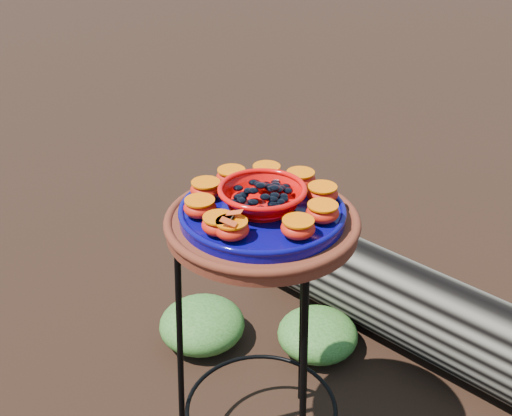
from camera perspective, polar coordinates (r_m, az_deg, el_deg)
The scene contains 19 objects.
plant_stand at distance 1.66m, azimuth 0.49°, elevation -12.52°, with size 0.44×0.44×0.70m, color black, non-canonical shape.
terracotta_saucer at distance 1.44m, azimuth 0.55°, elevation -1.50°, with size 0.43×0.43×0.03m, color #522514.
cobalt_plate at distance 1.42m, azimuth 0.56°, elevation -0.47°, with size 0.37×0.37×0.02m, color #0C0746.
red_bowl at distance 1.41m, azimuth 0.56°, elevation 0.87°, with size 0.18×0.18×0.05m, color red, non-canonical shape.
glass_gems at distance 1.39m, azimuth 0.57°, elevation 2.25°, with size 0.14×0.14×0.02m, color black, non-canonical shape.
orange_half_0 at distance 1.30m, azimuth -2.16°, elevation -1.91°, with size 0.07×0.07×0.04m, color #C50300.
orange_half_1 at distance 1.31m, azimuth 3.75°, elevation -1.79°, with size 0.07×0.07×0.04m, color #C50300.
orange_half_2 at distance 1.37m, azimuth 5.93°, elevation -0.40°, with size 0.07×0.07×0.04m, color #C50300.
orange_half_3 at distance 1.44m, azimuth 5.90°, elevation 1.26°, with size 0.07×0.07×0.04m, color #C50300.
orange_half_4 at distance 1.51m, azimuth 3.97°, elevation 2.55°, with size 0.07×0.07×0.04m, color #C50300.
orange_half_5 at distance 1.53m, azimuth 0.94°, elevation 3.11°, with size 0.07×0.07×0.04m, color #C50300.
orange_half_6 at distance 1.52m, azimuth -2.20°, elevation 2.78°, with size 0.07×0.07×0.04m, color #C50300.
orange_half_7 at distance 1.46m, azimuth -4.47°, elevation 1.65°, with size 0.07×0.07×0.04m, color #C50300.
orange_half_8 at distance 1.39m, azimuth -5.00°, elevation 0.04°, with size 0.07×0.07×0.04m, color #C50300.
orange_half_9 at distance 1.32m, azimuth -3.32°, elevation -1.50°, with size 0.07×0.07×0.04m, color #C50300.
butterfly at distance 1.29m, azimuth -2.18°, elevation -0.92°, with size 0.07×0.04×0.01m, color red, non-canonical shape.
driftwood_log at distance 2.16m, azimuth 16.63°, elevation -9.76°, with size 1.48×0.39×0.28m, color black, non-canonical shape.
foliage_left at distance 2.19m, azimuth -4.82°, elevation -10.15°, with size 0.29×0.29×0.14m, color #1A410F.
foliage_back at distance 2.16m, azimuth 5.50°, elevation -11.00°, with size 0.27×0.27×0.13m, color #1A410F.
Camera 1 is at (0.67, -1.04, 1.45)m, focal length 45.00 mm.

